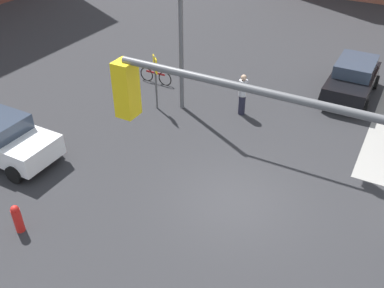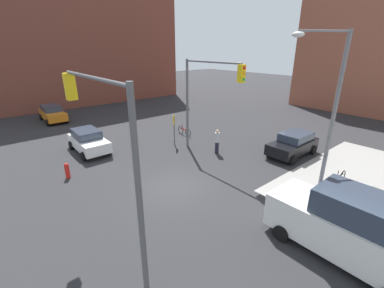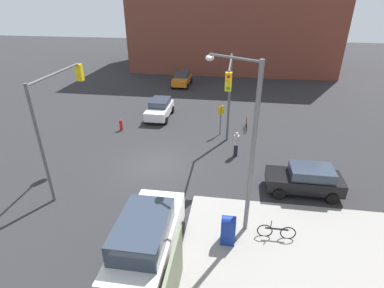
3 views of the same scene
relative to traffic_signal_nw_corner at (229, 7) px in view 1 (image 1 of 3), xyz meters
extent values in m
plane|color=#28282B|center=(2.51, -4.50, -4.62)|extent=(120.00, 120.00, 0.00)
cylinder|color=#59595B|center=(-1.99, 0.00, -1.37)|extent=(0.18, 0.18, 6.50)
cylinder|color=#59595B|center=(4.57, -9.00, 1.76)|extent=(4.88, 0.12, 0.12)
cube|color=yellow|center=(2.13, -9.00, 1.23)|extent=(0.32, 0.36, 1.00)
sphere|color=red|center=(1.95, -9.00, 1.55)|extent=(0.18, 0.18, 0.18)
sphere|color=orange|center=(1.95, -9.00, 1.23)|extent=(0.18, 0.18, 0.18)
sphere|color=green|center=(1.95, -9.00, 0.91)|extent=(0.18, 0.18, 0.18)
cylinder|color=#4C4C4C|center=(-2.89, -0.60, -3.42)|extent=(0.08, 0.08, 2.40)
cube|color=yellow|center=(-2.89, -0.60, -2.57)|extent=(0.48, 0.48, 0.64)
cylinder|color=red|center=(-2.49, -8.70, -4.22)|extent=(0.26, 0.26, 0.80)
sphere|color=red|center=(-2.49, -8.70, -3.80)|extent=(0.24, 0.24, 0.24)
cube|color=white|center=(-5.74, -6.26, -3.92)|extent=(4.07, 1.80, 0.75)
cylinder|color=black|center=(-4.35, -5.36, -4.30)|extent=(0.64, 0.22, 0.64)
cylinder|color=black|center=(-4.35, -7.16, -4.30)|extent=(0.64, 0.22, 0.64)
cylinder|color=black|center=(-7.12, -5.36, -4.30)|extent=(0.64, 0.22, 0.64)
cube|color=black|center=(4.19, 4.53, -3.92)|extent=(1.80, 4.11, 0.75)
cube|color=#2D3847|center=(4.19, 4.86, -3.27)|extent=(1.58, 2.30, 0.55)
cylinder|color=black|center=(5.09, 3.13, -4.30)|extent=(0.22, 0.64, 0.64)
cylinder|color=black|center=(3.29, 3.13, -4.30)|extent=(0.22, 0.64, 0.64)
cylinder|color=black|center=(5.09, 5.93, -4.30)|extent=(0.22, 0.64, 0.64)
cylinder|color=black|center=(3.29, 5.93, -4.30)|extent=(0.22, 0.64, 0.64)
cylinder|color=#B2B2B7|center=(0.51, 0.70, -3.40)|extent=(0.36, 0.36, 0.69)
sphere|color=tan|center=(0.51, 0.70, -2.93)|extent=(0.24, 0.24, 0.24)
cylinder|color=#1E1E2D|center=(0.51, 0.70, -4.18)|extent=(0.28, 0.28, 0.87)
torus|color=black|center=(-3.77, 1.50, -4.29)|extent=(0.71, 0.05, 0.71)
torus|color=black|center=(-4.81, 1.50, -4.29)|extent=(0.71, 0.05, 0.71)
cube|color=maroon|center=(-4.29, 1.50, -4.11)|extent=(1.04, 0.04, 0.08)
cylinder|color=maroon|center=(-4.57, 1.50, -3.87)|extent=(0.04, 0.04, 0.40)
camera|label=1|loc=(6.21, -14.19, 4.51)|focal=40.00mm
camera|label=2|loc=(12.57, -11.78, 2.61)|focal=24.00mm
camera|label=3|loc=(19.01, 0.41, 5.51)|focal=28.00mm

